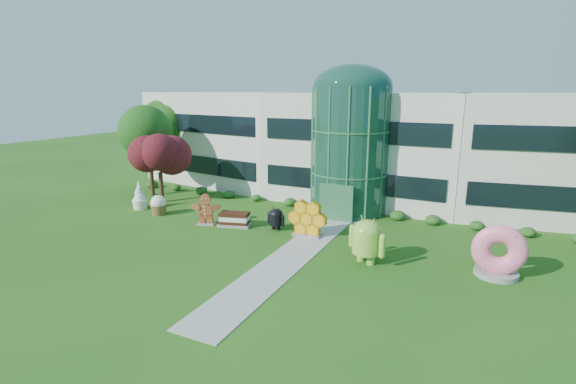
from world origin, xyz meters
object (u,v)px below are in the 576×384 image
at_px(android_black, 276,217).
at_px(donut, 499,250).
at_px(android_green, 367,238).
at_px(gingerbread, 206,209).

distance_m(android_black, donut, 13.97).
bearing_deg(android_green, gingerbread, -163.65).
relative_size(donut, gingerbread, 1.15).
height_order(android_green, donut, android_green).
relative_size(android_green, gingerbread, 1.19).
relative_size(android_black, donut, 0.63).
bearing_deg(gingerbread, android_green, -25.22).
bearing_deg(android_black, gingerbread, -153.33).
xyz_separation_m(android_black, donut, (13.88, -1.52, 0.53)).
bearing_deg(donut, gingerbread, 174.48).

